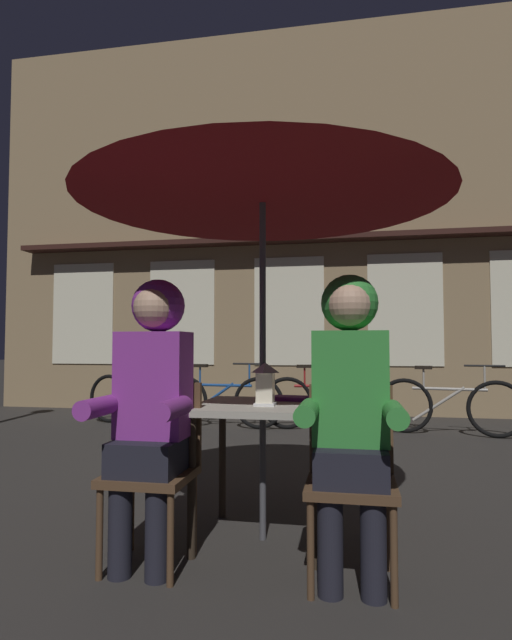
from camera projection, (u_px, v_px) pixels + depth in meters
The scene contains 14 objects.
ground_plane at pixel (263, 539), 2.77m from camera, with size 60.00×60.00×0.00m, color #2D2B28.
cafe_table at pixel (263, 422), 2.80m from camera, with size 0.72×0.72×0.74m.
patio_umbrella at pixel (263, 170), 2.87m from camera, with size 2.10×2.10×2.31m.
lantern at pixel (265, 383), 2.72m from camera, with size 0.11×0.11×0.23m.
chair_left at pixel (155, 460), 2.52m from camera, with size 0.40×0.40×0.87m.
chair_right at pixel (351, 469), 2.34m from camera, with size 0.40×0.40×0.87m.
person_left_hooded at pixel (152, 389), 2.48m from camera, with size 0.45×0.56×1.40m.
person_right_hooded at pixel (350, 393), 2.31m from camera, with size 0.45×0.56×1.40m.
shopfront_building at pixel (291, 222), 8.31m from camera, with size 10.00×0.93×6.20m.
bicycle_nearest at pixel (139, 399), 6.75m from camera, with size 1.64×0.45×0.84m.
bicycle_second at pixel (220, 400), 6.55m from camera, with size 1.68×0.17×0.84m.
bicycle_third at pixel (327, 401), 6.43m from camera, with size 1.65×0.39×0.84m.
bicycle_fourth at pixel (449, 406), 5.98m from camera, with size 1.66×0.34×0.84m.
book at pixel (290, 398), 2.97m from camera, with size 0.20×0.14×0.02m, color #661E7A.
Camera 1 is at (0.48, -2.79, 1.06)m, focal length 28.39 mm.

